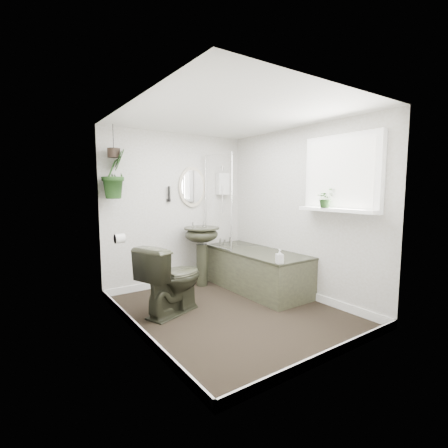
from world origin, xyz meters
TOP-DOWN VIEW (x-y plane):
  - floor at (0.00, 0.00)m, footprint 2.30×2.80m
  - ceiling at (0.00, 0.00)m, footprint 2.30×2.80m
  - wall_back at (0.00, 1.41)m, footprint 2.30×0.02m
  - wall_front at (0.00, -1.41)m, footprint 2.30×0.02m
  - wall_left at (-1.16, 0.00)m, footprint 0.02×2.80m
  - wall_right at (1.16, 0.00)m, footprint 0.02×2.80m
  - skirting at (0.00, 0.00)m, footprint 2.30×2.80m
  - bathtub at (0.80, 0.50)m, footprint 0.72×1.72m
  - bath_screen at (0.47, 0.99)m, footprint 0.04×0.72m
  - shower_box at (0.80, 1.34)m, footprint 0.20×0.10m
  - oval_mirror at (0.25, 1.37)m, footprint 0.46×0.03m
  - wall_sconce at (-0.15, 1.36)m, footprint 0.04×0.04m
  - toilet_roll_holder at (-1.10, 0.70)m, footprint 0.11×0.11m
  - window_recess at (1.09, -0.70)m, footprint 0.08×1.00m
  - window_sill at (1.02, -0.70)m, footprint 0.18×1.00m
  - window_blinds at (1.04, -0.70)m, footprint 0.01×0.86m
  - toilet at (-0.60, 0.36)m, footprint 0.93×0.73m
  - pedestal_sink at (0.25, 1.10)m, footprint 0.62×0.56m
  - sill_plant at (0.97, -0.57)m, footprint 0.21×0.19m
  - hanging_plant at (-0.97, 1.25)m, footprint 0.46×0.45m
  - soap_bottle at (0.51, -0.29)m, footprint 0.10×0.10m
  - hanging_pot at (-0.97, 1.25)m, footprint 0.16×0.16m

SIDE VIEW (x-z plane):
  - floor at x=0.00m, z-range -0.02..0.00m
  - skirting at x=0.00m, z-range 0.00..0.10m
  - bathtub at x=0.80m, z-range 0.00..0.58m
  - toilet at x=-0.60m, z-range 0.00..0.84m
  - pedestal_sink at x=0.25m, z-range 0.00..0.90m
  - soap_bottle at x=0.51m, z-range 0.58..0.75m
  - toilet_roll_holder at x=-1.10m, z-range 0.84..0.96m
  - wall_back at x=0.00m, z-range 0.00..2.30m
  - wall_front at x=0.00m, z-range 0.00..2.30m
  - wall_left at x=-1.16m, z-range 0.00..2.30m
  - wall_right at x=1.16m, z-range 0.00..2.30m
  - window_sill at x=1.02m, z-range 1.21..1.25m
  - bath_screen at x=0.47m, z-range 0.58..1.98m
  - sill_plant at x=0.97m, z-range 1.25..1.48m
  - wall_sconce at x=-0.15m, z-range 1.29..1.51m
  - oval_mirror at x=0.25m, z-range 1.19..1.81m
  - shower_box at x=0.80m, z-range 1.38..1.73m
  - window_recess at x=1.09m, z-range 1.20..2.10m
  - window_blinds at x=1.04m, z-range 1.27..2.03m
  - hanging_plant at x=-0.97m, z-range 1.35..1.99m
  - hanging_pot at x=-0.97m, z-range 1.87..1.99m
  - ceiling at x=0.00m, z-range 2.30..2.32m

